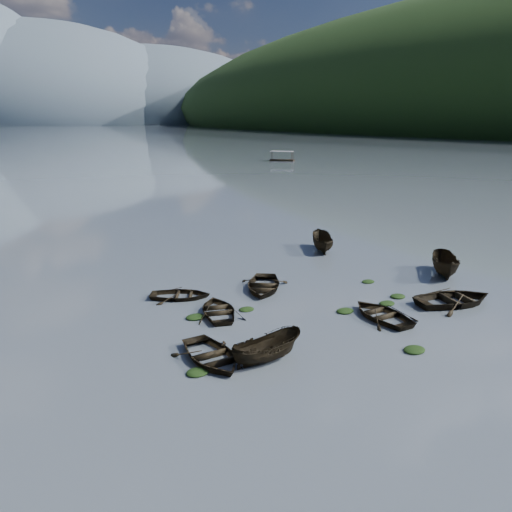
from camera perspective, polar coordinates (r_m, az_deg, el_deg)
ground_plane at (r=26.41m, az=14.25°, el=-10.18°), size 2400.00×2400.00×0.00m
haze_mtn_c at (r=929.59m, az=-23.14°, el=13.75°), size 520.00×520.00×260.00m
haze_mtn_d at (r=976.37m, az=-12.38°, el=14.65°), size 520.00×520.00×220.00m
rowboat_0 at (r=24.54m, az=-5.12°, el=-11.81°), size 3.22×4.44×0.91m
rowboat_1 at (r=29.89m, az=-4.29°, el=-6.58°), size 4.02×4.75×0.84m
rowboat_2 at (r=24.47m, az=1.23°, el=-11.83°), size 3.95×1.61×1.51m
rowboat_3 at (r=30.14m, az=14.17°, el=-6.85°), size 3.27×4.42×0.88m
rowboat_4 at (r=33.66m, az=21.69°, el=-5.11°), size 5.94×4.95×1.06m
rowboat_5 at (r=39.47m, az=20.75°, el=-2.01°), size 4.57×4.61×1.82m
rowboat_6 at (r=32.64m, az=-8.62°, el=-4.77°), size 4.75×4.40×0.80m
rowboat_7 at (r=33.85m, az=0.81°, el=-3.83°), size 5.49×5.75×0.97m
rowboat_8 at (r=44.02m, az=7.52°, el=0.66°), size 3.71×4.61×1.70m
weed_clump_0 at (r=23.50m, az=-6.67°, el=-13.17°), size 1.09×0.90×0.24m
weed_clump_1 at (r=30.53m, az=10.14°, el=-6.31°), size 1.11×0.89×0.24m
weed_clump_2 at (r=26.55m, az=17.63°, el=-10.31°), size 1.17×0.94×0.25m
weed_clump_3 at (r=33.70m, az=15.89°, el=-4.55°), size 1.03×0.87×0.23m
weed_clump_4 at (r=32.31m, az=14.74°, el=-5.34°), size 1.06×0.84×0.22m
weed_clump_5 at (r=29.40m, az=-6.93°, el=-7.05°), size 1.15×0.93×0.24m
weed_clump_6 at (r=30.35m, az=-1.09°, el=-6.19°), size 0.96×0.80×0.20m
weed_clump_7 at (r=36.16m, az=12.69°, el=-2.94°), size 0.96×0.77×0.21m
pontoon_right at (r=133.88m, az=2.99°, el=10.80°), size 6.26×6.38×2.42m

